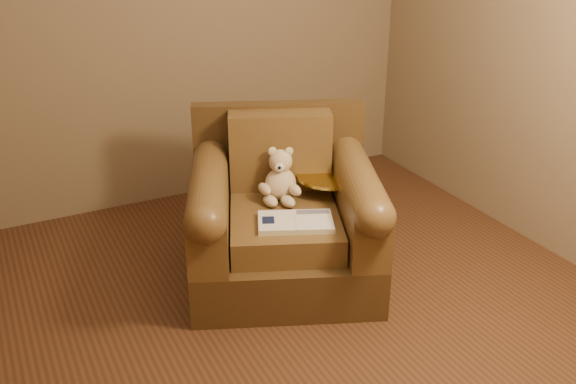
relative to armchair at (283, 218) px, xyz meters
name	(u,v)px	position (x,y,z in m)	size (l,w,h in m)	color
floor	(279,344)	(-0.33, -0.62, -0.37)	(4.00, 4.00, 0.00)	#512F1C
armchair	(283,218)	(0.00, 0.00, 0.00)	(1.36, 1.33, 0.95)	#4A3318
teddy_bear	(280,180)	(0.02, 0.08, 0.21)	(0.24, 0.27, 0.33)	beige
guidebook	(295,222)	(-0.05, -0.25, 0.10)	(0.47, 0.39, 0.03)	beige
side_table	(329,213)	(0.33, 0.04, -0.06)	(0.41, 0.41, 0.57)	gold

